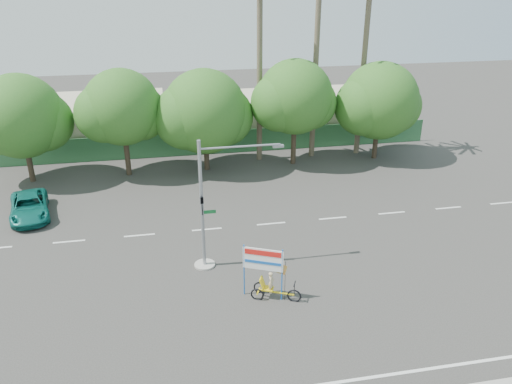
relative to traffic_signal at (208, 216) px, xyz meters
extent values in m
plane|color=#33302D|center=(2.20, -3.98, -2.92)|extent=(120.00, 120.00, 0.00)
cube|color=#336B3D|center=(2.20, 17.52, -1.92)|extent=(38.00, 0.08, 2.00)
cube|color=beige|center=(-7.80, 22.02, -0.92)|extent=(12.00, 8.00, 4.00)
cube|color=beige|center=(10.20, 22.02, -1.12)|extent=(14.00, 8.00, 3.60)
cylinder|color=#473828|center=(-11.80, 14.02, -1.16)|extent=(0.40, 0.40, 3.52)
sphere|color=#195418|center=(-11.80, 14.02, 2.04)|extent=(6.00, 6.00, 6.00)
sphere|color=#195418|center=(-10.45, 14.32, 1.48)|extent=(4.32, 4.32, 4.32)
sphere|color=#195418|center=(-13.15, 13.77, 1.72)|extent=(4.56, 4.56, 4.56)
cylinder|color=#473828|center=(-4.80, 14.02, -1.05)|extent=(0.40, 0.40, 3.74)
sphere|color=#195418|center=(-4.80, 14.02, 2.35)|extent=(5.60, 5.60, 5.60)
sphere|color=#195418|center=(-3.54, 14.32, 1.76)|extent=(4.03, 4.03, 4.03)
sphere|color=#195418|center=(-6.06, 13.77, 2.01)|extent=(4.26, 4.26, 4.26)
cylinder|color=#473828|center=(1.20, 14.02, -1.27)|extent=(0.40, 0.40, 3.30)
sphere|color=#195418|center=(1.20, 14.02, 1.73)|extent=(6.40, 6.40, 6.40)
sphere|color=#195418|center=(2.64, 14.32, 1.21)|extent=(4.61, 4.61, 4.61)
sphere|color=#195418|center=(-0.24, 13.77, 1.43)|extent=(4.86, 4.86, 4.86)
cylinder|color=#473828|center=(8.20, 14.02, -0.98)|extent=(0.40, 0.40, 3.87)
sphere|color=#195418|center=(8.20, 14.02, 2.54)|extent=(5.80, 5.80, 5.80)
sphere|color=#195418|center=(9.50, 14.32, 1.92)|extent=(4.18, 4.18, 4.18)
sphere|color=#195418|center=(6.89, 13.77, 2.19)|extent=(4.41, 4.41, 4.41)
cylinder|color=#473828|center=(15.20, 14.02, -1.20)|extent=(0.40, 0.40, 3.43)
sphere|color=#195418|center=(15.20, 14.02, 1.92)|extent=(6.20, 6.20, 6.20)
sphere|color=#195418|center=(16.59, 14.32, 1.37)|extent=(4.46, 4.46, 4.46)
sphere|color=#195418|center=(13.80, 13.77, 1.61)|extent=(4.71, 4.71, 4.71)
cylinder|color=#70604C|center=(10.20, 15.52, 5.58)|extent=(0.44, 0.44, 17.00)
cylinder|color=#70604C|center=(14.20, 15.52, 4.58)|extent=(0.44, 0.44, 15.00)
cylinder|color=#70604C|center=(5.70, 15.52, 4.08)|extent=(0.44, 0.44, 14.00)
cylinder|color=gray|center=(-0.30, 0.02, -2.87)|extent=(1.10, 1.10, 0.10)
cylinder|color=gray|center=(-0.30, 0.02, 0.58)|extent=(0.18, 0.18, 7.00)
cylinder|color=gray|center=(1.70, 0.02, 3.63)|extent=(4.00, 0.10, 0.10)
cube|color=gray|center=(3.60, 0.02, 3.53)|extent=(0.55, 0.20, 0.12)
imported|color=black|center=(-0.30, -0.20, 0.68)|extent=(0.16, 0.20, 1.00)
cube|color=#14662D|center=(0.05, 0.02, 0.23)|extent=(0.70, 0.04, 0.18)
torus|color=black|center=(3.58, -3.92, -2.61)|extent=(0.66, 0.36, 0.69)
torus|color=black|center=(2.12, -2.94, -2.63)|extent=(0.62, 0.34, 0.65)
torus|color=black|center=(1.88, -3.46, -2.63)|extent=(0.62, 0.34, 0.65)
cube|color=yellow|center=(2.79, -3.56, -2.55)|extent=(1.60, 0.78, 0.06)
cube|color=yellow|center=(2.00, -3.20, -2.61)|extent=(0.31, 0.58, 0.05)
cube|color=yellow|center=(2.42, -3.39, -2.41)|extent=(0.64, 0.60, 0.06)
cube|color=yellow|center=(2.17, -3.27, -2.12)|extent=(0.39, 0.49, 0.55)
cylinder|color=black|center=(3.58, -3.92, -2.21)|extent=(0.04, 0.04, 0.56)
cube|color=black|center=(3.58, -3.92, -1.93)|extent=(0.23, 0.43, 0.04)
imported|color=#CCB284|center=(2.56, -3.45, -2.02)|extent=(0.41, 0.47, 1.10)
cylinder|color=blue|center=(1.35, -2.90, -1.54)|extent=(0.08, 0.08, 2.75)
cylinder|color=blue|center=(3.02, -3.67, -1.54)|extent=(0.08, 0.08, 2.75)
cube|color=white|center=(2.19, -3.28, -0.83)|extent=(1.78, 0.85, 1.12)
cube|color=red|center=(2.17, -3.32, -0.47)|extent=(1.58, 0.74, 0.27)
cube|color=blue|center=(2.17, -3.32, -0.98)|extent=(1.58, 0.74, 0.14)
cylinder|color=black|center=(3.16, -3.73, -1.85)|extent=(0.03, 0.03, 2.14)
cube|color=red|center=(2.83, -3.58, -1.19)|extent=(0.83, 0.40, 0.67)
imported|color=#0E6359|center=(-10.67, 7.88, -2.24)|extent=(3.22, 5.25, 1.36)
camera|label=1|loc=(-1.83, -22.76, 11.51)|focal=35.00mm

